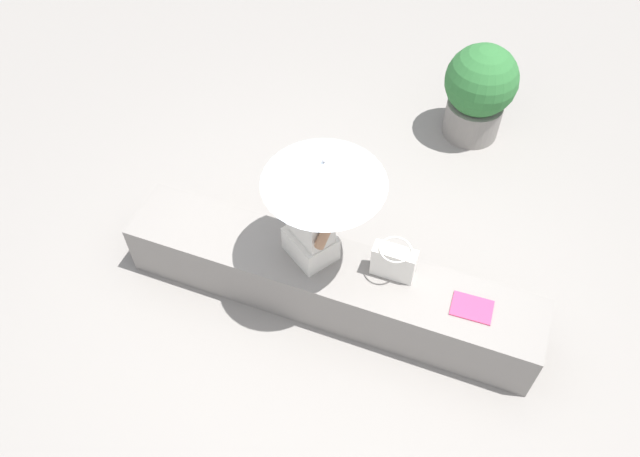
% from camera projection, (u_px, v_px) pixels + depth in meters
% --- Properties ---
extents(ground_plane, '(14.00, 14.00, 0.00)m').
position_uv_depth(ground_plane, '(329.00, 300.00, 4.88)').
color(ground_plane, gray).
extents(stone_bench, '(3.12, 0.54, 0.47)m').
position_uv_depth(stone_bench, '(329.00, 283.00, 4.70)').
color(stone_bench, gray).
rests_on(stone_bench, ground).
extents(person_seated, '(0.50, 0.42, 0.90)m').
position_uv_depth(person_seated, '(310.00, 219.00, 4.28)').
color(person_seated, beige).
rests_on(person_seated, stone_bench).
extents(parasol, '(0.81, 0.81, 1.00)m').
position_uv_depth(parasol, '(324.00, 172.00, 3.88)').
color(parasol, '#B7B7BC').
rests_on(parasol, stone_bench).
extents(handbag_black, '(0.31, 0.23, 0.29)m').
position_uv_depth(handbag_black, '(394.00, 262.00, 4.36)').
color(handbag_black, silver).
rests_on(handbag_black, stone_bench).
extents(magazine, '(0.29, 0.21, 0.01)m').
position_uv_depth(magazine, '(472.00, 308.00, 4.28)').
color(magazine, '#D83866').
rests_on(magazine, stone_bench).
extents(planter_near, '(0.66, 0.66, 0.94)m').
position_uv_depth(planter_near, '(479.00, 90.00, 5.71)').
color(planter_near, gray).
rests_on(planter_near, ground).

